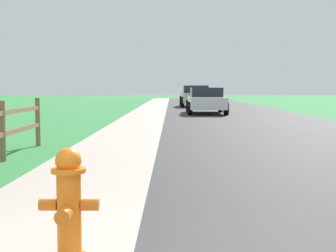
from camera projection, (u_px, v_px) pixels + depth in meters
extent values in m
plane|color=#338140|center=(166.00, 112.00, 27.66)|extent=(120.00, 120.00, 0.00)
cube|color=#343434|center=(224.00, 110.00, 29.62)|extent=(7.00, 66.00, 0.01)
cube|color=#B3A698|center=(117.00, 110.00, 29.67)|extent=(6.00, 66.00, 0.01)
cube|color=#338140|center=(93.00, 110.00, 29.68)|extent=(5.00, 66.00, 0.00)
cylinder|color=orange|center=(69.00, 214.00, 3.85)|extent=(0.19, 0.19, 0.73)
cylinder|color=orange|center=(68.00, 170.00, 3.82)|extent=(0.27, 0.27, 0.03)
sphere|color=orange|center=(68.00, 161.00, 3.81)|extent=(0.21, 0.21, 0.21)
cube|color=#CB6115|center=(68.00, 152.00, 3.81)|extent=(0.04, 0.04, 0.04)
cylinder|color=#CB6115|center=(48.00, 205.00, 3.84)|extent=(0.14, 0.09, 0.09)
cylinder|color=#CB6115|center=(90.00, 205.00, 3.84)|extent=(0.14, 0.09, 0.09)
cylinder|color=#CB6115|center=(64.00, 215.00, 3.66)|extent=(0.12, 0.17, 0.12)
cylinder|color=brown|center=(3.00, 131.00, 8.94)|extent=(0.11, 0.11, 1.12)
cylinder|color=brown|center=(38.00, 122.00, 11.29)|extent=(0.11, 0.11, 1.12)
cube|color=white|center=(206.00, 102.00, 25.63)|extent=(1.80, 4.65, 0.60)
cube|color=#1E232B|center=(206.00, 92.00, 25.64)|extent=(1.58, 2.46, 0.48)
cylinder|color=black|center=(188.00, 106.00, 27.09)|extent=(0.22, 0.66, 0.66)
cylinder|color=black|center=(220.00, 106.00, 27.08)|extent=(0.22, 0.66, 0.66)
cylinder|color=black|center=(190.00, 108.00, 24.22)|extent=(0.22, 0.66, 0.66)
cylinder|color=black|center=(226.00, 108.00, 24.21)|extent=(0.22, 0.66, 0.66)
cube|color=#C6B793|center=(195.00, 98.00, 34.84)|extent=(2.04, 4.54, 0.67)
cube|color=#1E232B|center=(195.00, 89.00, 34.99)|extent=(1.75, 2.16, 0.52)
cylinder|color=black|center=(181.00, 101.00, 36.24)|extent=(0.24, 0.75, 0.75)
cylinder|color=black|center=(207.00, 101.00, 36.26)|extent=(0.24, 0.75, 0.75)
cylinder|color=black|center=(183.00, 102.00, 33.46)|extent=(0.24, 0.75, 0.75)
cylinder|color=black|center=(211.00, 102.00, 33.48)|extent=(0.24, 0.75, 0.75)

